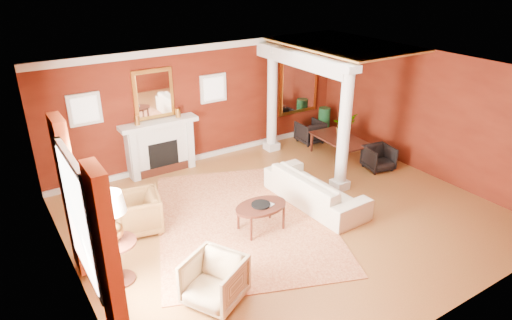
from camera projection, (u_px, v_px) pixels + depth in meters
ground at (286, 215)px, 9.21m from camera, size 8.00×8.00×0.00m
room_shell at (289, 121)px, 8.38m from camera, size 8.04×7.04×2.92m
fireplace at (161, 146)px, 10.84m from camera, size 1.85×0.42×1.29m
overmantel_mirror at (154, 94)px, 10.43m from camera, size 0.95×0.07×1.15m
flank_window_left at (85, 109)px, 9.72m from camera, size 0.70×0.07×0.70m
flank_window_right at (213, 88)px, 11.25m from camera, size 0.70×0.07×0.70m
left_window at (86, 225)px, 6.24m from camera, size 0.21×2.55×2.60m
column_front at (344, 129)px, 9.69m from camera, size 0.36×0.36×2.80m
column_back at (272, 98)px, 11.76m from camera, size 0.36×0.36×2.80m
header_beam at (300, 60)px, 10.43m from camera, size 0.30×3.20×0.32m
amber_ceiling at (343, 45)px, 10.78m from camera, size 2.30×3.40×0.04m
dining_mirror at (298, 83)px, 12.65m from camera, size 1.30×0.07×1.70m
chandelier at (341, 70)px, 11.10m from camera, size 0.60×0.62×0.75m
crown_trim at (202, 48)px, 10.70m from camera, size 8.00×0.08×0.16m
base_trim at (208, 155)px, 11.84m from camera, size 8.00×0.08×0.12m
rug at (244, 219)px, 9.06m from camera, size 4.66×5.30×0.02m
sofa at (316, 183)px, 9.47m from camera, size 0.79×2.41×0.93m
armchair_leopard at (138, 211)px, 8.54m from camera, size 0.93×0.97×0.84m
armchair_stripe at (214, 279)px, 6.77m from camera, size 1.04×1.06×0.82m
coffee_table at (261, 208)px, 8.55m from camera, size 1.04×1.04×0.52m
coffee_book at (265, 201)px, 8.46m from camera, size 0.15×0.06×0.21m
side_table at (113, 223)px, 6.93m from camera, size 0.64×0.64×1.60m
dining_table at (341, 142)px, 11.65m from camera, size 0.64×1.60×0.87m
dining_chair_near at (379, 157)px, 11.07m from camera, size 0.73×0.70×0.65m
dining_chair_far at (310, 131)px, 12.68m from camera, size 0.67×0.63×0.67m
green_urn at (324, 126)px, 12.99m from camera, size 0.38×0.38×0.90m
potted_plant at (345, 116)px, 11.40m from camera, size 0.63×0.69×0.50m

